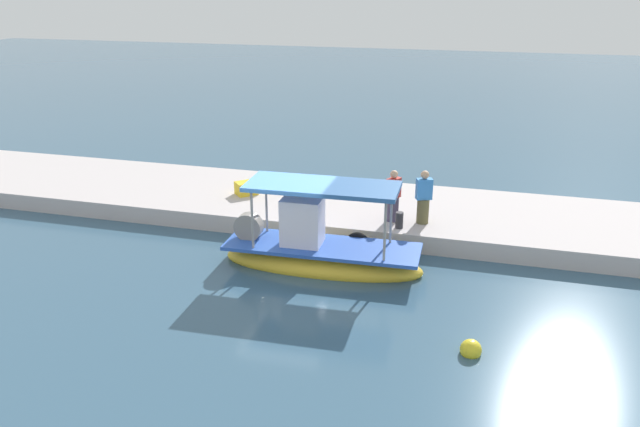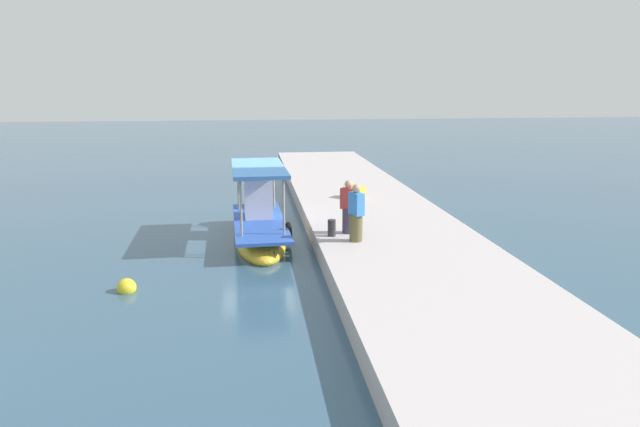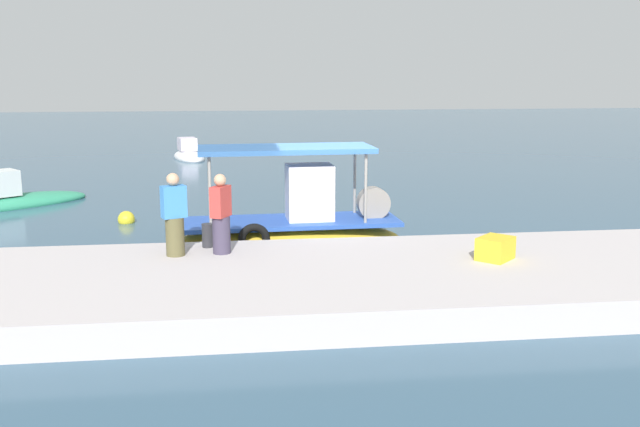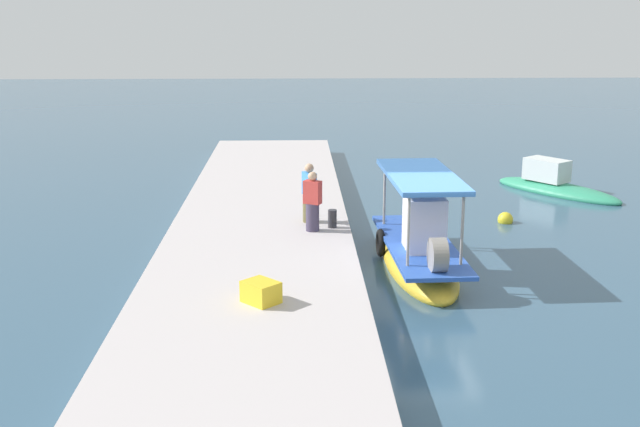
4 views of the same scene
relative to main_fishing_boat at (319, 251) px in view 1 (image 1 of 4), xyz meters
The scene contains 8 objects.
ground_plane 1.07m from the main_fishing_boat, ahead, with size 120.00×120.00×0.00m, color #36566E.
dock_quay 4.22m from the main_fishing_boat, 76.81° to the right, with size 36.00×4.99×0.58m, color #BEB4B4.
main_fishing_boat is the anchor object (origin of this frame).
fisherman_near_bollard 3.84m from the main_fishing_boat, 133.14° to the right, with size 0.54×0.49×1.68m.
fisherman_by_crate 3.23m from the main_fishing_boat, 121.56° to the right, with size 0.49×0.53×1.63m.
mooring_bollard 2.88m from the main_fishing_boat, 132.50° to the right, with size 0.24×0.24×0.50m, color #2D2D33.
cargo_crate 5.35m from the main_fishing_boat, 45.93° to the right, with size 0.69×0.56×0.45m, color yellow.
marker_buoy 5.56m from the main_fishing_boat, 142.24° to the left, with size 0.47×0.47×0.47m.
Camera 1 is at (-5.36, 15.56, 7.65)m, focal length 35.39 mm.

